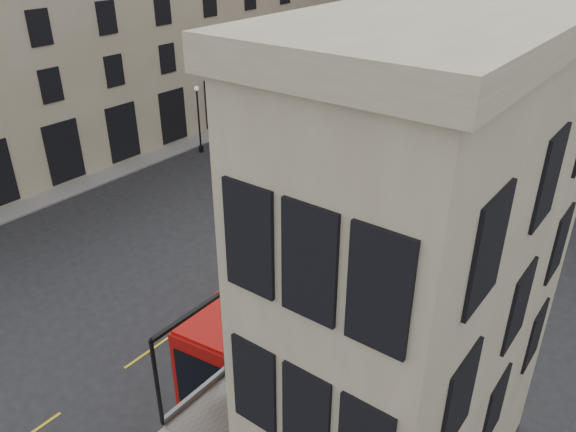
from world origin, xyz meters
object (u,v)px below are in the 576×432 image
Objects in this scene: street_lamp_a at (199,123)px; pedestrian_e at (233,133)px; traffic_light_near at (327,206)px; bicycle at (258,203)px; bus_far at (342,103)px; cafe_table_far at (340,297)px; car_b at (454,146)px; cafe_table_near at (238,363)px; cyclist at (251,227)px; pedestrian_c at (500,124)px; cafe_table_mid at (304,309)px; cafe_chair_d at (386,300)px; traffic_light_far at (295,98)px; pedestrian_d at (546,145)px; car_c at (277,148)px; pedestrian_a at (260,108)px; cafe_chair_c at (339,364)px; cafe_chair_b at (321,368)px; pedestrian_b at (333,112)px; car_a at (337,158)px; street_lamp_b at (418,101)px; bus_near at (283,304)px.

street_lamp_a reaches higher than pedestrian_e.
bicycle is (-5.72, 0.85, -1.91)m from traffic_light_near.
cafe_table_far is at bearing -57.95° from bus_far.
cafe_table_near reaches higher than car_b.
bus_far reaches higher than cyclist.
pedestrian_c is (5.20, 26.83, 0.01)m from cyclist.
cafe_table_mid is at bearing -37.42° from street_lamp_a.
cafe_chair_d is at bearing 52.59° from cafe_table_mid.
traffic_light_far is 10.20m from street_lamp_a.
street_lamp_a reaches higher than pedestrian_d.
cyclist is 2.64× the size of cafe_table_far.
car_c is (-10.63, -9.12, 0.13)m from car_b.
street_lamp_a is 10.09m from pedestrian_a.
traffic_light_far is 8.42m from car_c.
cafe_chair_c is 0.92× the size of cafe_chair_d.
cafe_table_near reaches higher than traffic_light_near.
bus_far is 9.55m from pedestrian_e.
cafe_chair_b reaches higher than pedestrian_c.
bicycle is 18.87m from pedestrian_b.
car_a is 16.30m from pedestrian_c.
pedestrian_d is (11.19, -0.34, -1.48)m from street_lamp_b.
street_lamp_b is 1.15× the size of car_a.
pedestrian_b is at bearing 71.47° from street_lamp_a.
traffic_light_far is 5.31× the size of cafe_table_far.
cafe_chair_d reaches higher than cafe_table_mid.
cafe_table_far is at bearing 122.07° from cafe_chair_c.
cafe_table_mid is at bearing 90.35° from cafe_table_near.
street_lamp_b is at bearing 105.61° from bus_near.
traffic_light_near is 0.30× the size of bus_far.
cafe_table_far is at bearing -34.53° from street_lamp_a.
cafe_table_mid is at bearing -113.26° from cafe_table_far.
cafe_table_near is at bearing 136.22° from car_c.
bicycle is at bearing 34.64° from cyclist.
traffic_light_near is at bearing -121.61° from pedestrian_b.
cafe_table_far reaches higher than pedestrian_c.
street_lamp_a reaches higher than pedestrian_c.
pedestrian_e is at bearing 136.88° from bus_near.
traffic_light_near is 0.34× the size of bus_near.
traffic_light_far is 33.42m from cafe_chair_d.
car_b is 6.81m from pedestrian_c.
pedestrian_b is (-6.01, 17.88, 0.38)m from bicycle.
cafe_chair_d reaches higher than bus_far.
car_b is 29.89m from cafe_table_mid.
cafe_table_near is at bearing -140.91° from cafe_chair_b.
car_c is 2.86× the size of bicycle.
street_lamp_a is 2.91× the size of pedestrian_d.
car_a is 24.55m from cafe_table_mid.
cafe_table_mid reaches higher than pedestrian_d.
cyclist reaches higher than pedestrian_e.
bicycle is (3.54, -15.33, -2.31)m from bus_far.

